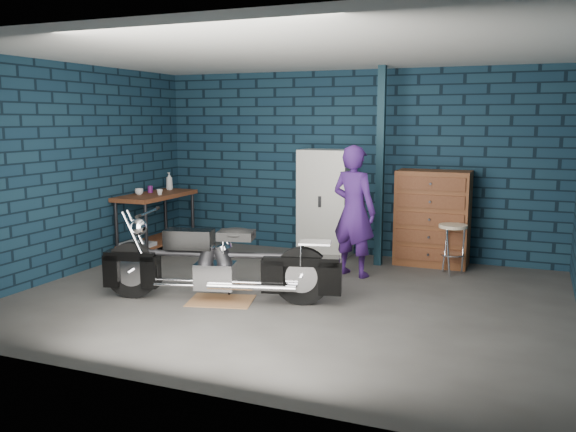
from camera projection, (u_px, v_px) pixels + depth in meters
name	position (u px, v px, depth m)	size (l,w,h in m)	color
ground	(289.00, 298.00, 6.88)	(6.00, 6.00, 0.00)	#514F4C
room_walls	(306.00, 127.00, 7.08)	(6.02, 5.01, 2.71)	#102637
support_post	(380.00, 167.00, 8.24)	(0.10, 0.10, 2.70)	#112A36
workbench	(157.00, 224.00, 9.06)	(0.60, 1.40, 0.91)	brown
drip_mat	(221.00, 301.00, 6.76)	(0.70, 0.53, 0.01)	#986542
motorcycle	(220.00, 257.00, 6.68)	(2.27, 0.61, 1.00)	black
person	(354.00, 211.00, 7.75)	(0.61, 0.40, 1.68)	#3E1C6A
storage_bin	(138.00, 252.00, 8.65)	(0.43, 0.31, 0.27)	#979AA0
locker	(325.00, 203.00, 8.91)	(0.73, 0.52, 1.56)	silver
tool_chest	(433.00, 218.00, 8.36)	(0.98, 0.54, 1.31)	brown
shop_stool	(452.00, 250.00, 7.87)	(0.36, 0.36, 0.66)	beige
cup_a	(139.00, 192.00, 8.81)	(0.12, 0.12, 0.09)	beige
cup_b	(160.00, 192.00, 8.83)	(0.09, 0.09, 0.08)	beige
mug_purple	(150.00, 189.00, 9.09)	(0.08, 0.08, 0.10)	#611966
bottle	(169.00, 181.00, 9.45)	(0.10, 0.10, 0.27)	#979AA0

